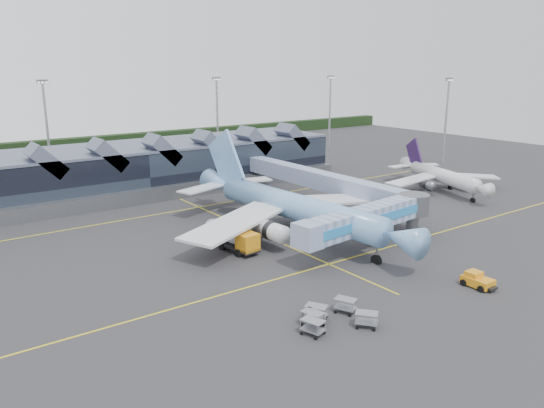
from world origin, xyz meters
TOP-DOWN VIEW (x-y plane):
  - ground at (0.00, 0.00)m, footprint 260.00×260.00m
  - taxi_stripes at (0.00, 10.00)m, footprint 120.00×60.00m
  - tree_line_far at (0.00, 110.00)m, footprint 260.00×4.00m
  - terminal at (-5.07, 47.35)m, footprint 90.00×22.25m
  - light_masts at (21.00, 62.80)m, footprint 132.40×42.56m
  - main_airliner at (4.16, 5.82)m, footprint 40.83×47.04m
  - regional_jet at (47.91, 10.54)m, footprint 25.30×28.34m
  - jet_bridge at (10.06, -6.46)m, footprint 27.34×6.64m
  - fuel_truck at (-7.30, 5.06)m, footprint 3.87×10.62m
  - pushback_tug at (9.32, -23.83)m, footprint 2.53×3.98m
  - baggage_carts at (-11.09, -20.58)m, footprint 8.03×6.78m

SIDE VIEW (x-z plane):
  - ground at x=0.00m, z-range 0.00..0.00m
  - taxi_stripes at x=0.00m, z-range 0.00..0.01m
  - pushback_tug at x=9.32m, z-range -0.09..1.66m
  - baggage_carts at x=-11.09m, z-range 0.10..1.65m
  - fuel_truck at x=-7.30m, z-range 0.21..3.74m
  - tree_line_far at x=0.00m, z-range 0.00..4.00m
  - regional_jet at x=47.91m, z-range -1.82..8.14m
  - jet_bridge at x=10.06m, z-range 1.26..7.61m
  - main_airliner at x=4.16m, z-range -3.11..11.99m
  - terminal at x=-5.07m, z-range -1.38..11.14m
  - light_masts at x=21.00m, z-range 1.26..23.71m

